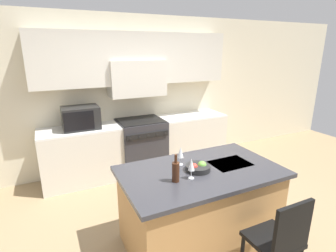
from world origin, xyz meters
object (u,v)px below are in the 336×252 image
wine_glass_far (181,153)px  wine_bottle (176,171)px  island_chair (280,239)px  range_stove (141,145)px  wine_glass_near (191,165)px  fruit_bowl (198,167)px  microwave (81,118)px

wine_glass_far → wine_bottle: bearing=-125.0°
island_chair → wine_glass_far: 1.23m
range_stove → wine_glass_near: wine_glass_near is taller
wine_glass_near → range_stove: bearing=83.7°
wine_bottle → fruit_bowl: bearing=18.9°
range_stove → wine_glass_near: 2.23m
range_stove → island_chair: (0.25, -2.85, 0.07)m
wine_glass_far → microwave: bearing=113.5°
island_chair → wine_bottle: bearing=132.1°
microwave → wine_bottle: (0.58, -2.15, -0.09)m
microwave → wine_bottle: 2.22m
island_chair → wine_glass_near: 1.00m
wine_glass_near → wine_glass_far: bearing=80.7°
microwave → wine_bottle: microwave is taller
island_chair → fruit_bowl: fruit_bowl is taller
range_stove → wine_bottle: size_ratio=3.38×
wine_glass_far → range_stove: bearing=84.2°
range_stove → island_chair: bearing=-84.9°
range_stove → wine_glass_far: (-0.18, -1.82, 0.57)m
range_stove → wine_bottle: wine_bottle is taller
microwave → wine_bottle: size_ratio=1.99×
range_stove → island_chair: size_ratio=1.00×
wine_glass_near → wine_glass_far: (0.05, 0.33, 0.00)m
wine_glass_far → fruit_bowl: wine_glass_far is taller
island_chair → fruit_bowl: 0.98m
range_stove → wine_bottle: bearing=-100.7°
range_stove → wine_glass_far: wine_glass_far is taller
range_stove → wine_glass_far: size_ratio=4.52×
wine_bottle → island_chair: bearing=-47.9°
microwave → island_chair: bearing=-66.8°
fruit_bowl → wine_glass_far: bearing=117.8°
microwave → fruit_bowl: size_ratio=2.13×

